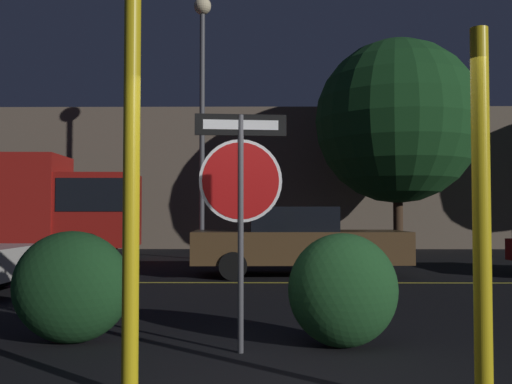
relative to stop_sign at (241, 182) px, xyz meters
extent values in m
cube|color=gold|center=(0.53, 5.82, -1.73)|extent=(37.67, 0.12, 0.01)
cylinder|color=#4C4C51|center=(0.00, 0.00, -0.52)|extent=(0.06, 0.06, 2.43)
cylinder|color=white|center=(0.00, 0.00, 0.01)|extent=(0.85, 0.10, 0.85)
cylinder|color=#B71414|center=(0.00, 0.00, 0.01)|extent=(0.79, 0.10, 0.79)
cube|color=black|center=(0.00, 0.00, 0.59)|extent=(0.94, 0.13, 0.22)
cube|color=white|center=(0.00, 0.00, 0.59)|extent=(0.77, 0.11, 0.10)
cylinder|color=yellow|center=(-0.81, -1.39, -0.03)|extent=(0.13, 0.13, 3.41)
cylinder|color=yellow|center=(1.74, -1.84, -0.38)|extent=(0.12, 0.12, 2.72)
ellipsoid|color=#19421E|center=(-1.86, 0.41, -1.13)|extent=(1.30, 0.84, 1.22)
ellipsoid|color=#1E4C23|center=(1.07, 0.25, -1.13)|extent=(1.16, 0.86, 1.20)
cylinder|color=black|center=(-4.77, 4.99, -1.44)|extent=(0.60, 0.20, 0.60)
cube|color=brown|center=(1.06, 7.23, -1.08)|extent=(4.85, 2.11, 0.71)
cube|color=black|center=(0.92, 7.23, -0.45)|extent=(1.97, 1.74, 0.55)
cylinder|color=black|center=(2.52, 8.22, -1.44)|extent=(0.61, 0.22, 0.60)
cylinder|color=black|center=(2.58, 6.35, -1.44)|extent=(0.61, 0.22, 0.60)
cylinder|color=black|center=(-0.45, 8.12, -1.44)|extent=(0.61, 0.22, 0.60)
cylinder|color=black|center=(-0.39, 6.25, -1.44)|extent=(0.61, 0.22, 0.60)
sphere|color=#F4EFCC|center=(3.47, 7.92, -1.04)|extent=(0.14, 0.14, 0.14)
sphere|color=#F4EFCC|center=(3.51, 6.71, -1.04)|extent=(0.14, 0.14, 0.14)
cube|color=maroon|center=(-4.79, 11.69, -0.23)|extent=(2.32, 2.15, 2.22)
cube|color=black|center=(-4.79, 11.69, 0.22)|extent=(2.09, 2.19, 0.98)
cube|color=maroon|center=(-7.74, 11.58, 0.06)|extent=(3.74, 2.34, 2.79)
cylinder|color=black|center=(-4.89, 12.74, -1.32)|extent=(0.85, 0.31, 0.84)
cylinder|color=black|center=(-4.81, 10.63, -1.32)|extent=(0.85, 0.31, 0.84)
cylinder|color=#4C4C51|center=(-1.64, 11.79, 2.09)|extent=(0.16, 0.16, 7.64)
sphere|color=#F9E5B2|center=(-1.64, 11.79, 6.18)|extent=(0.55, 0.55, 0.55)
cylinder|color=#422D1E|center=(4.79, 13.31, -0.48)|extent=(0.32, 0.32, 2.52)
sphere|color=#19471E|center=(4.79, 13.31, 2.77)|extent=(5.51, 5.51, 5.51)
cube|color=#6B5B4C|center=(0.46, 18.57, 1.09)|extent=(22.65, 3.73, 5.66)
camera|label=1|loc=(0.21, -5.82, -0.32)|focal=40.00mm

